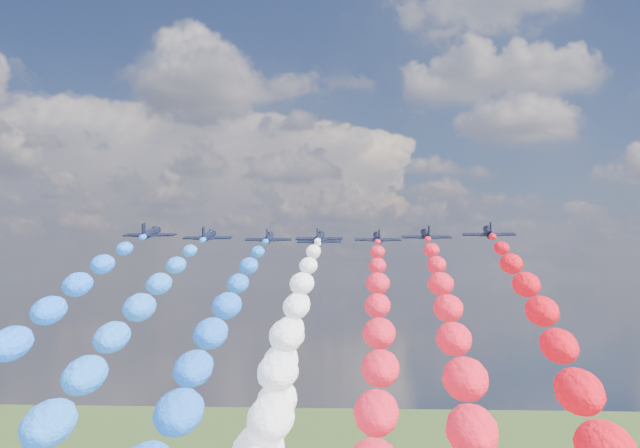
# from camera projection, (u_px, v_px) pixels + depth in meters

# --- Properties ---
(jet_0) EXTENTS (8.83, 11.98, 4.72)m
(jet_0) POSITION_uv_depth(u_px,v_px,m) (151.00, 233.00, 138.52)
(jet_0) COLOR black
(jet_1) EXTENTS (8.76, 11.93, 4.72)m
(jet_1) POSITION_uv_depth(u_px,v_px,m) (208.00, 236.00, 148.37)
(jet_1) COLOR black
(trail_1) EXTENTS (6.07, 129.40, 49.08)m
(trail_1) POSITION_uv_depth(u_px,v_px,m) (67.00, 431.00, 80.76)
(trail_1) COLOR blue
(jet_2) EXTENTS (9.23, 12.27, 4.72)m
(jet_2) POSITION_uv_depth(u_px,v_px,m) (269.00, 238.00, 154.89)
(jet_2) COLOR black
(trail_2) EXTENTS (6.07, 129.40, 49.08)m
(trail_2) POSITION_uv_depth(u_px,v_px,m) (185.00, 419.00, 87.28)
(trail_2) COLOR blue
(jet_3) EXTENTS (8.83, 11.98, 4.72)m
(jet_3) POSITION_uv_depth(u_px,v_px,m) (319.00, 237.00, 151.86)
(jet_3) COLOR black
(trail_3) EXTENTS (6.07, 129.40, 49.08)m
(trail_3) POSITION_uv_depth(u_px,v_px,m) (273.00, 424.00, 84.24)
(trail_3) COLOR white
(jet_4) EXTENTS (8.89, 12.02, 4.72)m
(jet_4) POSITION_uv_depth(u_px,v_px,m) (319.00, 240.00, 163.42)
(jet_4) COLOR black
(trail_4) EXTENTS (6.07, 129.40, 49.08)m
(trail_4) POSITION_uv_depth(u_px,v_px,m) (278.00, 407.00, 95.80)
(trail_4) COLOR white
(jet_5) EXTENTS (9.40, 12.38, 4.72)m
(jet_5) POSITION_uv_depth(u_px,v_px,m) (378.00, 238.00, 155.20)
(jet_5) COLOR black
(trail_5) EXTENTS (6.07, 129.40, 49.08)m
(trail_5) POSITION_uv_depth(u_px,v_px,m) (378.00, 419.00, 87.59)
(trail_5) COLOR red
(jet_6) EXTENTS (9.19, 12.24, 4.72)m
(jet_6) POSITION_uv_depth(u_px,v_px,m) (426.00, 235.00, 145.41)
(jet_6) COLOR black
(trail_6) EXTENTS (6.07, 129.40, 49.08)m
(trail_6) POSITION_uv_depth(u_px,v_px,m) (468.00, 437.00, 77.79)
(trail_6) COLOR red
(jet_7) EXTENTS (9.20, 12.25, 4.72)m
(jet_7) POSITION_uv_depth(u_px,v_px,m) (488.00, 232.00, 136.36)
(jet_7) COLOR black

